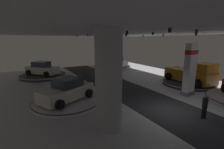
% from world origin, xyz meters
% --- Properties ---
extents(ground, '(24.00, 44.00, 0.06)m').
position_xyz_m(ground, '(0.00, 0.00, -0.02)').
color(ground, silver).
extents(ceiling_with_spotlights, '(24.00, 44.00, 0.39)m').
position_xyz_m(ceiling_with_spotlights, '(0.00, 0.00, 5.55)').
color(ceiling_with_spotlights, silver).
extents(column_left, '(1.44, 1.44, 5.50)m').
position_xyz_m(column_left, '(-4.85, 0.01, 2.75)').
color(column_left, '#ADADB2').
rests_on(column_left, ground).
extents(brand_sign_pylon, '(1.32, 0.75, 4.58)m').
position_xyz_m(brand_sign_pylon, '(4.04, 1.53, 2.36)').
color(brand_sign_pylon, slate).
rests_on(brand_sign_pylon, ground).
extents(display_platform_deep_left, '(5.86, 5.86, 0.35)m').
position_xyz_m(display_platform_deep_left, '(-6.35, 15.58, 0.19)').
color(display_platform_deep_left, '#333338').
rests_on(display_platform_deep_left, ground).
extents(display_car_deep_left, '(4.11, 4.36, 1.71)m').
position_xyz_m(display_car_deep_left, '(-6.37, 15.60, 1.11)').
color(display_car_deep_left, silver).
rests_on(display_car_deep_left, display_platform_deep_left).
extents(display_platform_deep_right, '(5.20, 5.20, 0.38)m').
position_xyz_m(display_platform_deep_right, '(5.53, 16.89, 0.21)').
color(display_platform_deep_right, '#B7B7BC').
rests_on(display_platform_deep_right, ground).
extents(display_car_deep_right, '(3.52, 4.57, 1.71)m').
position_xyz_m(display_car_deep_right, '(5.54, 16.87, 1.14)').
color(display_car_deep_right, silver).
rests_on(display_car_deep_right, display_platform_deep_right).
extents(display_platform_mid_left, '(5.20, 5.20, 0.29)m').
position_xyz_m(display_platform_mid_left, '(-5.96, 4.78, 0.16)').
color(display_platform_mid_left, silver).
rests_on(display_platform_mid_left, ground).
extents(display_car_mid_left, '(4.56, 3.54, 1.71)m').
position_xyz_m(display_car_mid_left, '(-5.93, 4.80, 1.05)').
color(display_car_mid_left, silver).
rests_on(display_car_mid_left, display_platform_mid_left).
extents(display_platform_mid_right, '(5.68, 5.68, 0.25)m').
position_xyz_m(display_platform_mid_right, '(7.27, 3.80, 0.14)').
color(display_platform_mid_right, '#333338').
rests_on(display_platform_mid_right, ground).
extents(pickup_truck_mid_right, '(2.81, 5.38, 2.30)m').
position_xyz_m(pickup_truck_mid_right, '(7.26, 3.48, 1.18)').
color(pickup_truck_mid_right, '#B77519').
rests_on(pickup_truck_mid_right, display_platform_mid_right).
extents(visitor_walking_near, '(0.32, 0.32, 1.59)m').
position_xyz_m(visitor_walking_near, '(0.88, -1.93, 0.91)').
color(visitor_walking_near, black).
rests_on(visitor_walking_near, ground).
extents(stanchion_a, '(0.28, 0.28, 1.01)m').
position_xyz_m(stanchion_a, '(-2.83, 2.70, 0.37)').
color(stanchion_a, '#333338').
rests_on(stanchion_a, ground).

